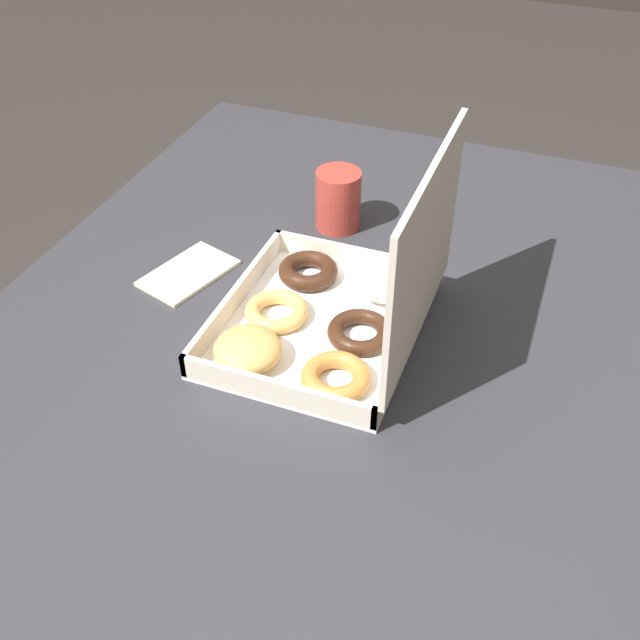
{
  "coord_description": "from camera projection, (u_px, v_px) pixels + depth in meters",
  "views": [
    {
      "loc": [
        0.79,
        0.25,
        1.4
      ],
      "look_at": [
        0.05,
        -0.04,
        0.73
      ],
      "focal_mm": 42.0,
      "sensor_mm": 36.0,
      "label": 1
    }
  ],
  "objects": [
    {
      "name": "coffee_mug",
      "position": [
        338.0,
        199.0,
        1.22
      ],
      "size": [
        0.07,
        0.07,
        0.1
      ],
      "color": "#A3382D",
      "rests_on": "dining_table"
    },
    {
      "name": "paper_napkin",
      "position": [
        187.0,
        275.0,
        1.15
      ],
      "size": [
        0.16,
        0.13,
        0.01
      ],
      "color": "beige",
      "rests_on": "dining_table"
    },
    {
      "name": "donut_box",
      "position": [
        341.0,
        306.0,
        1.01
      ],
      "size": [
        0.32,
        0.27,
        0.28
      ],
      "color": "white",
      "rests_on": "dining_table"
    },
    {
      "name": "ground_plane",
      "position": [
        346.0,
        583.0,
        1.53
      ],
      "size": [
        8.0,
        8.0,
        0.0
      ],
      "primitive_type": "plane",
      "color": "#2D2826"
    },
    {
      "name": "dining_table",
      "position": [
        355.0,
        357.0,
        1.13
      ],
      "size": [
        1.18,
        1.03,
        0.71
      ],
      "color": "#2D2D33",
      "rests_on": "ground_plane"
    }
  ]
}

